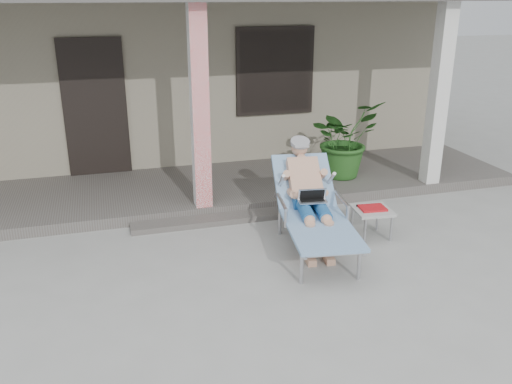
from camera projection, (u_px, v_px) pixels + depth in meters
name	position (u px, v px, depth m)	size (l,w,h in m)	color
ground	(244.00, 293.00, 5.48)	(60.00, 60.00, 0.00)	#9E9E99
house	(160.00, 57.00, 10.77)	(10.40, 5.40, 3.30)	gray
porch_deck	(193.00, 189.00, 8.16)	(10.00, 2.00, 0.15)	#605B56
porch_step	(208.00, 221.00, 7.14)	(2.00, 0.30, 0.07)	#605B56
lounger	(312.00, 184.00, 6.31)	(0.97, 1.97, 1.24)	#B7B7BC
side_table	(372.00, 212.00, 6.64)	(0.48, 0.48, 0.40)	#ABACA7
potted_palm	(344.00, 139.00, 8.36)	(1.07, 0.93, 1.19)	#26591E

